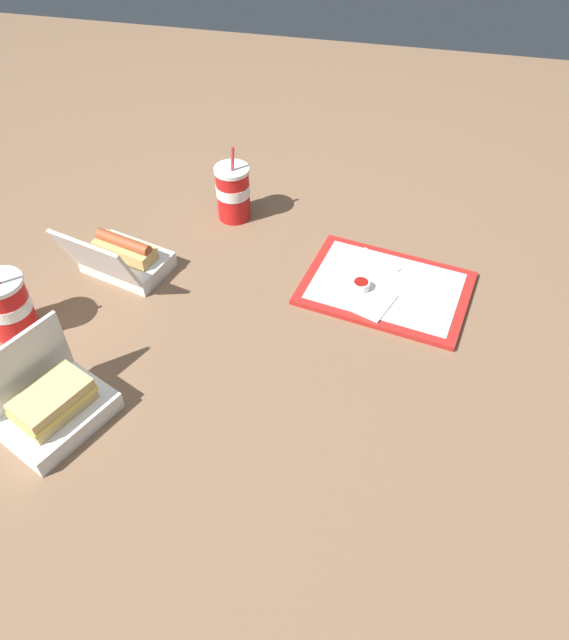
{
  "coord_description": "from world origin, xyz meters",
  "views": [
    {
      "loc": [
        0.23,
        -0.89,
        0.97
      ],
      "look_at": [
        0.04,
        -0.01,
        0.05
      ],
      "focal_mm": 35.0,
      "sensor_mm": 36.0,
      "label": 1
    }
  ],
  "objects": [
    {
      "name": "ground_plane",
      "position": [
        0.0,
        0.0,
        0.0
      ],
      "size": [
        3.2,
        3.2,
        0.0
      ],
      "primitive_type": "plane",
      "color": "brown"
    },
    {
      "name": "food_tray",
      "position": [
        0.23,
        0.19,
        0.01
      ],
      "size": [
        0.41,
        0.32,
        0.01
      ],
      "color": "red",
      "rests_on": "ground_plane"
    },
    {
      "name": "ketchup_cup",
      "position": [
        0.18,
        0.16,
        0.03
      ],
      "size": [
        0.04,
        0.04,
        0.02
      ],
      "color": "white",
      "rests_on": "food_tray"
    },
    {
      "name": "napkin_stack",
      "position": [
        0.2,
        0.13,
        0.02
      ],
      "size": [
        0.13,
        0.13,
        0.0
      ],
      "primitive_type": "cube",
      "rotation": [
        0.0,
        0.0,
        -0.37
      ],
      "color": "white",
      "rests_on": "food_tray"
    },
    {
      "name": "plastic_fork",
      "position": [
        0.21,
        0.27,
        0.02
      ],
      "size": [
        0.1,
        0.07,
        0.0
      ],
      "primitive_type": "cube",
      "rotation": [
        0.0,
        0.0,
        -0.6
      ],
      "color": "white",
      "rests_on": "food_tray"
    },
    {
      "name": "clamshell_hotdog_center",
      "position": [
        -0.37,
        0.12,
        0.04
      ],
      "size": [
        0.23,
        0.23,
        0.16
      ],
      "color": "white",
      "rests_on": "ground_plane"
    },
    {
      "name": "clamshell_sandwich_left",
      "position": [
        -0.33,
        -0.31,
        0.04
      ],
      "size": [
        0.21,
        0.24,
        0.17
      ],
      "color": "white",
      "rests_on": "ground_plane"
    },
    {
      "name": "soda_cup_center",
      "position": [
        -0.18,
        0.39,
        0.07
      ],
      "size": [
        0.09,
        0.09,
        0.2
      ],
      "color": "red",
      "rests_on": "ground_plane"
    },
    {
      "name": "soda_cup_corner",
      "position": [
        -0.53,
        -0.11,
        0.07
      ],
      "size": [
        0.1,
        0.1,
        0.2
      ],
      "color": "red",
      "rests_on": "ground_plane"
    }
  ]
}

